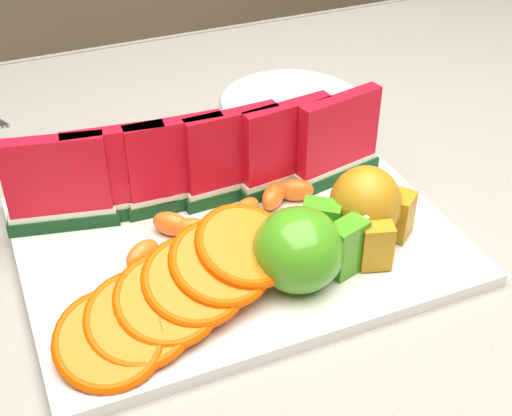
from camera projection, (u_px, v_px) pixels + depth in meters
table at (232, 321)px, 0.75m from camera, size 1.40×0.90×0.75m
tablecloth at (230, 276)px, 0.71m from camera, size 1.53×1.03×0.20m
platter at (237, 239)px, 0.68m from camera, size 0.40×0.30×0.01m
apple_cluster at (305, 248)px, 0.61m from camera, size 0.11×0.09×0.07m
pear_cluster at (368, 208)px, 0.65m from camera, size 0.09×0.09×0.08m
side_plate at (291, 103)px, 0.91m from camera, size 0.23×0.23×0.01m
fork at (4, 153)px, 0.82m from camera, size 0.09×0.19×0.00m
watermelon_row at (205, 163)px, 0.70m from camera, size 0.39×0.07×0.10m
orange_fan_front at (181, 290)px, 0.58m from camera, size 0.24×0.15×0.06m
orange_fan_back at (157, 160)px, 0.75m from camera, size 0.23×0.10×0.04m
tangerine_segments at (221, 219)px, 0.68m from camera, size 0.21×0.08×0.02m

